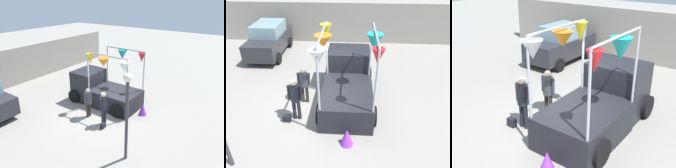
# 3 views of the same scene
# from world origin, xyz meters

# --- Properties ---
(ground_plane) EXTENTS (60.00, 60.00, 0.00)m
(ground_plane) POSITION_xyz_m (0.00, 0.00, 0.00)
(ground_plane) COLOR gray
(vendor_truck) EXTENTS (2.53, 4.06, 3.21)m
(vendor_truck) POSITION_xyz_m (1.04, 0.88, 0.88)
(vendor_truck) COLOR black
(vendor_truck) RESTS_ON ground
(parked_car) EXTENTS (1.88, 4.00, 1.88)m
(parked_car) POSITION_xyz_m (-3.72, 5.14, 0.94)
(parked_car) COLOR #26262B
(parked_car) RESTS_ON ground
(person_customer) EXTENTS (0.53, 0.34, 1.71)m
(person_customer) POSITION_xyz_m (-0.79, -0.68, 1.04)
(person_customer) COLOR black
(person_customer) RESTS_ON ground
(person_vendor) EXTENTS (0.53, 0.34, 1.60)m
(person_vendor) POSITION_xyz_m (-0.69, 0.40, 0.96)
(person_vendor) COLOR #2D2823
(person_vendor) RESTS_ON ground
(handbag) EXTENTS (0.28, 0.16, 0.28)m
(handbag) POSITION_xyz_m (-1.14, -0.88, 0.14)
(handbag) COLOR black
(handbag) RESTS_ON ground
(brick_boundary_wall) EXTENTS (18.00, 0.36, 2.60)m
(brick_boundary_wall) POSITION_xyz_m (0.00, 7.58, 1.30)
(brick_boundary_wall) COLOR gray
(brick_boundary_wall) RESTS_ON ground
(folded_kite_bundle_violet) EXTENTS (0.61, 0.61, 0.60)m
(folded_kite_bundle_violet) POSITION_xyz_m (1.11, -1.83, 0.30)
(folded_kite_bundle_violet) COLOR purple
(folded_kite_bundle_violet) RESTS_ON ground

